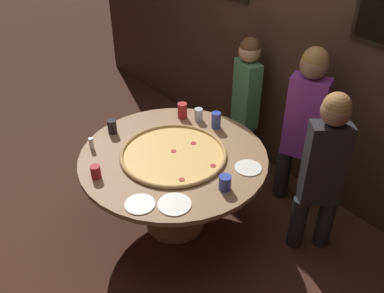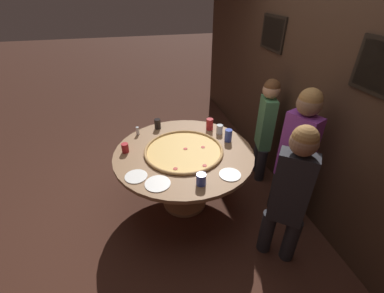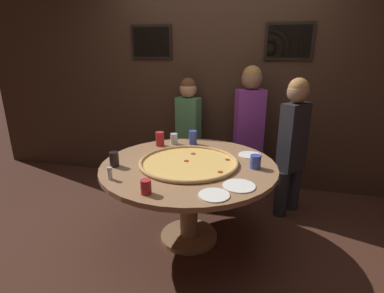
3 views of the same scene
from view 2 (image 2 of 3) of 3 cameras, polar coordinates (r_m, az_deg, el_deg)
name	(u,v)px [view 2 (image 2 of 3)]	position (r m, az deg, el deg)	size (l,w,h in m)	color
ground_plane	(185,202)	(3.22, -1.60, -12.13)	(24.00, 24.00, 0.00)	#422319
back_wall	(307,90)	(3.04, 24.16, 11.32)	(6.40, 0.08, 2.60)	#3D281C
dining_table	(184,162)	(2.83, -1.79, -3.46)	(1.50, 1.50, 0.74)	#936B47
giant_pizza	(184,150)	(2.75, -1.75, -0.86)	(0.85, 0.85, 0.03)	#EAB75B
drink_cup_centre_back	(201,179)	(2.29, 2.04, -7.30)	(0.09, 0.09, 0.11)	#384CB7
drink_cup_front_edge	(228,135)	(2.93, 8.07, 2.45)	(0.08, 0.08, 0.14)	#384CB7
drink_cup_far_right	(220,129)	(3.08, 6.14, 3.84)	(0.07, 0.07, 0.11)	silver
drink_cup_beside_pizza	(210,124)	(3.15, 3.95, 4.95)	(0.08, 0.08, 0.14)	#B22328
drink_cup_near_right	(158,124)	(3.20, -7.66, 5.01)	(0.08, 0.08, 0.12)	black
drink_cup_near_left	(125,148)	(2.81, -14.65, -0.30)	(0.07, 0.07, 0.10)	#B22328
white_plate_near_front	(136,176)	(2.46, -12.31, -6.52)	(0.21, 0.21, 0.01)	white
white_plate_far_back	(230,175)	(2.45, 8.44, -6.19)	(0.21, 0.21, 0.01)	white
white_plate_beside_cup	(158,184)	(2.35, -7.63, -8.17)	(0.23, 0.23, 0.01)	white
condiment_shaker	(138,131)	(3.11, -11.98, 3.45)	(0.04, 0.04, 0.10)	silver
diner_side_left	(265,125)	(3.34, 15.99, 4.57)	(0.36, 0.22, 1.36)	#232328
diner_far_right	(297,151)	(2.75, 22.28, -1.01)	(0.40, 0.27, 1.51)	#232328
diner_far_left	(290,191)	(2.31, 21.04, -9.31)	(0.32, 0.36, 1.42)	#232328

